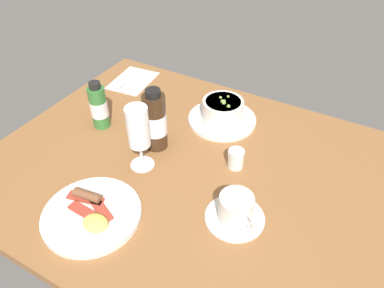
{
  "coord_description": "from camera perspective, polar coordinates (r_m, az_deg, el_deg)",
  "views": [
    {
      "loc": [
        -33.29,
        60.42,
        66.93
      ],
      "look_at": [
        2.08,
        -2.8,
        5.63
      ],
      "focal_mm": 33.64,
      "sensor_mm": 36.0,
      "label": 1
    }
  ],
  "objects": [
    {
      "name": "sauce_bottle_green",
      "position": [
        1.1,
        -14.55,
        5.74
      ],
      "size": [
        5.19,
        5.19,
        15.0
      ],
      "color": "#337233",
      "rests_on": "ground_plane"
    },
    {
      "name": "sauce_bottle_brown",
      "position": [
        0.98,
        -5.87,
        3.58
      ],
      "size": [
        6.35,
        6.35,
        18.52
      ],
      "color": "#382314",
      "rests_on": "ground_plane"
    },
    {
      "name": "wine_glass",
      "position": [
        0.9,
        -8.51,
        2.24
      ],
      "size": [
        6.48,
        6.48,
        18.44
      ],
      "color": "white",
      "rests_on": "ground_plane"
    },
    {
      "name": "ground_plane",
      "position": [
        0.97,
        0.26,
        -4.53
      ],
      "size": [
        110.0,
        84.0,
        3.0
      ],
      "primitive_type": "cube",
      "color": "brown"
    },
    {
      "name": "cutlery_setting",
      "position": [
        1.34,
        -9.5,
        9.88
      ],
      "size": [
        14.74,
        18.9,
        0.9
      ],
      "color": "silver",
      "rests_on": "ground_plane"
    },
    {
      "name": "creamer_jug",
      "position": [
        0.96,
        6.94,
        -2.28
      ],
      "size": [
        4.97,
        4.54,
        5.88
      ],
      "color": "silver",
      "rests_on": "ground_plane"
    },
    {
      "name": "breakfast_plate",
      "position": [
        0.88,
        -15.59,
        -10.65
      ],
      "size": [
        22.95,
        22.95,
        3.7
      ],
      "color": "silver",
      "rests_on": "ground_plane"
    },
    {
      "name": "porridge_bowl",
      "position": [
        1.11,
        4.86,
        5.06
      ],
      "size": [
        21.02,
        21.02,
        8.12
      ],
      "color": "silver",
      "rests_on": "ground_plane"
    },
    {
      "name": "coffee_cup",
      "position": [
        0.83,
        6.97,
        -10.28
      ],
      "size": [
        13.92,
        13.92,
        7.02
      ],
      "color": "silver",
      "rests_on": "ground_plane"
    }
  ]
}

